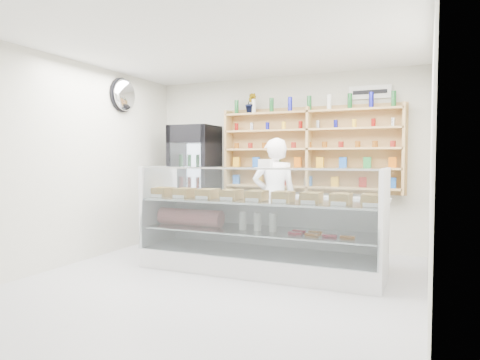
% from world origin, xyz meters
% --- Properties ---
extents(room, '(5.00, 5.00, 5.00)m').
position_xyz_m(room, '(0.00, 0.00, 1.40)').
color(room, '#A3A4A8').
rests_on(room, ground).
extents(display_counter, '(3.10, 0.93, 1.35)m').
position_xyz_m(display_counter, '(0.26, 0.81, 0.37)').
color(display_counter, white).
rests_on(display_counter, floor).
extents(shop_worker, '(0.75, 0.64, 1.75)m').
position_xyz_m(shop_worker, '(0.18, 1.62, 0.87)').
color(shop_worker, white).
rests_on(shop_worker, floor).
extents(drinks_cooler, '(0.75, 0.73, 2.01)m').
position_xyz_m(drinks_cooler, '(-1.45, 2.13, 1.01)').
color(drinks_cooler, black).
rests_on(drinks_cooler, floor).
extents(wall_shelving, '(2.84, 0.28, 1.33)m').
position_xyz_m(wall_shelving, '(0.50, 2.34, 1.59)').
color(wall_shelving, tan).
rests_on(wall_shelving, back_wall).
extents(potted_plant, '(0.23, 0.21, 0.33)m').
position_xyz_m(potted_plant, '(-0.49, 2.34, 2.36)').
color(potted_plant, '#1E6626').
rests_on(potted_plant, wall_shelving).
extents(security_mirror, '(0.15, 0.50, 0.50)m').
position_xyz_m(security_mirror, '(-2.17, 1.20, 2.45)').
color(security_mirror, silver).
rests_on(security_mirror, left_wall).
extents(wall_sign, '(0.62, 0.03, 0.20)m').
position_xyz_m(wall_sign, '(1.40, 2.47, 2.45)').
color(wall_sign, white).
rests_on(wall_sign, back_wall).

